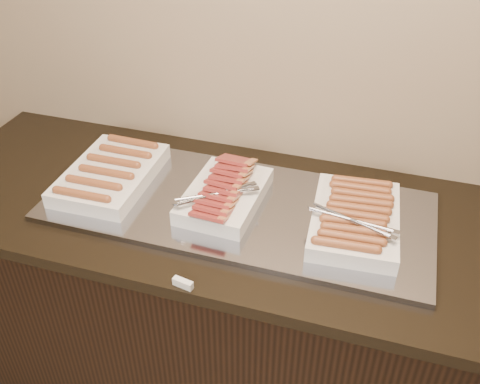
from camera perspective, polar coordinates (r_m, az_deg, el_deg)
name	(u,v)px	position (r m, az deg, el deg)	size (l,w,h in m)	color
counter	(230,305)	(2.00, -1.02, -11.95)	(2.06, 0.76, 0.90)	black
warming_tray	(237,207)	(1.68, -0.29, -1.61)	(1.20, 0.50, 0.02)	#9497A2
dish_left	(111,173)	(1.81, -13.62, 1.93)	(0.27, 0.39, 0.07)	silver
dish_center	(224,194)	(1.66, -1.73, -0.17)	(0.25, 0.35, 0.10)	silver
dish_right	(355,218)	(1.60, 12.16, -2.77)	(0.28, 0.39, 0.08)	silver
label_holder	(183,283)	(1.44, -6.11, -9.66)	(0.06, 0.02, 0.02)	silver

